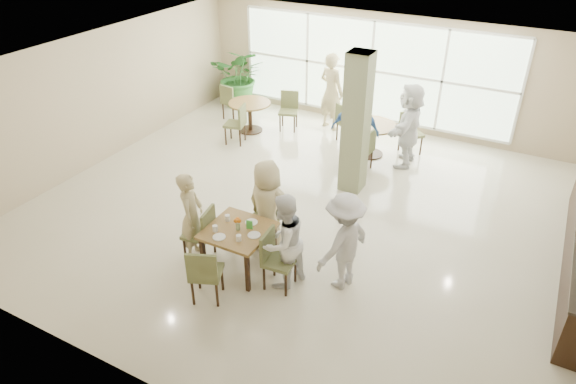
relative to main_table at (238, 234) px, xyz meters
The scene contains 19 objects.
ground 2.16m from the main_table, 83.61° to the left, with size 10.00×10.00×0.00m, color beige.
room_shell 2.31m from the main_table, 83.61° to the left, with size 10.00×10.00×10.00m.
window_bank 6.55m from the main_table, 92.39° to the left, with size 7.00×0.04×7.00m.
column 3.39m from the main_table, 79.03° to the left, with size 0.45×0.45×2.80m, color #7A825A.
main_table is the anchor object (origin of this frame).
round_table_left 5.40m from the main_table, 119.87° to the left, with size 1.04×1.04×0.75m.
round_table_right 4.86m from the main_table, 84.89° to the left, with size 1.08×1.08×0.75m.
chairs_main_table 0.19m from the main_table, 97.74° to the right, with size 2.02×2.11×0.95m.
chairs_table_left 5.46m from the main_table, 119.38° to the left, with size 2.16×1.84×0.95m.
chairs_table_right 4.91m from the main_table, 84.55° to the left, with size 2.13×1.87×0.95m.
tabletop_clutter 0.16m from the main_table, 104.18° to the right, with size 0.73×0.77×0.21m.
potted_plant 7.21m from the main_table, 122.35° to the left, with size 1.47×1.47×1.64m, color #2C6A2A.
teen_left 0.85m from the main_table, behind, with size 0.56×0.37×1.54m, color tan.
teen_far 0.74m from the main_table, 80.72° to the left, with size 0.80×0.43×1.63m, color tan.
teen_right 0.81m from the main_table, ahead, with size 0.76×0.59×1.57m, color white.
teen_standing 1.66m from the main_table, 14.46° to the left, with size 1.03×0.59×1.60m, color #B8B8BB.
adult_a 4.03m from the main_table, 85.28° to the left, with size 1.04×0.59×1.77m, color #3D70B9.
adult_b 4.95m from the main_table, 75.22° to the left, with size 1.71×0.74×1.84m, color white.
adult_standing 5.90m from the main_table, 99.82° to the left, with size 0.70×0.46×1.92m, color tan.
Camera 1 is at (3.52, -7.43, 5.34)m, focal length 32.00 mm.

